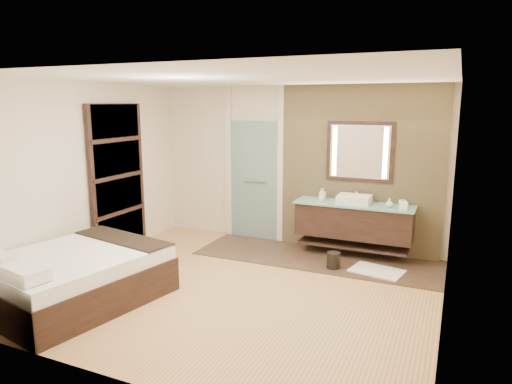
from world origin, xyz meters
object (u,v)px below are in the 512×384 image
at_px(waste_bin, 333,261).
at_px(vanity, 354,221).
at_px(bed, 75,277).
at_px(mirror_unit, 360,152).

bearing_deg(waste_bin, vanity, 79.22).
height_order(bed, waste_bin, bed).
bearing_deg(vanity, bed, -131.82).
height_order(vanity, mirror_unit, mirror_unit).
bearing_deg(bed, vanity, 59.16).
bearing_deg(bed, waste_bin, 53.29).
bearing_deg(mirror_unit, waste_bin, -98.06).
relative_size(mirror_unit, bed, 0.47).
xyz_separation_m(vanity, bed, (-2.75, -3.08, -0.27)).
distance_m(vanity, waste_bin, 0.84).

